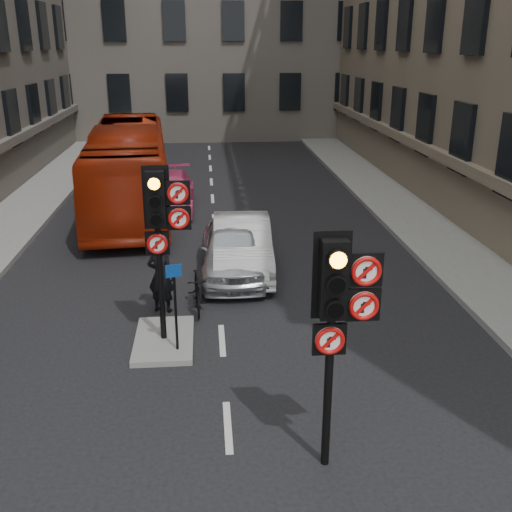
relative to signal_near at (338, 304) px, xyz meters
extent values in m
cube|color=gray|center=(5.71, 11.01, -2.50)|extent=(3.00, 50.00, 0.16)
cube|color=gray|center=(-2.69, 4.01, -2.52)|extent=(1.20, 2.00, 0.12)
cylinder|color=black|center=(-0.09, 0.01, -1.38)|extent=(0.12, 0.12, 2.40)
cube|color=black|center=(-0.09, 0.01, 0.37)|extent=(0.36, 0.28, 1.10)
cube|color=black|center=(-0.09, 0.14, 0.37)|extent=(0.52, 0.03, 1.25)
cylinder|color=orange|center=(-0.09, -0.24, 0.72)|extent=(0.22, 0.01, 0.22)
cylinder|color=black|center=(-0.09, -0.24, 0.37)|extent=(0.22, 0.01, 0.22)
cylinder|color=black|center=(-0.09, -0.24, 0.02)|extent=(0.22, 0.01, 0.22)
cube|color=black|center=(0.33, -0.01, 0.49)|extent=(0.47, 0.05, 0.47)
cylinder|color=white|center=(0.33, -0.05, 0.49)|extent=(0.41, 0.02, 0.41)
torus|color=#BF0C0A|center=(0.33, -0.07, 0.49)|extent=(0.41, 0.06, 0.41)
cube|color=#BF0C0A|center=(0.33, -0.07, 0.49)|extent=(0.25, 0.01, 0.25)
cube|color=black|center=(0.33, -0.01, -0.01)|extent=(0.47, 0.05, 0.47)
cylinder|color=white|center=(0.33, -0.05, -0.01)|extent=(0.41, 0.02, 0.41)
torus|color=#BF0C0A|center=(0.33, -0.07, -0.01)|extent=(0.41, 0.06, 0.41)
cube|color=#BF0C0A|center=(0.33, -0.07, -0.01)|extent=(0.25, 0.01, 0.25)
cube|color=black|center=(-0.11, -0.01, -0.51)|extent=(0.47, 0.05, 0.47)
cylinder|color=white|center=(-0.11, -0.05, -0.51)|extent=(0.41, 0.02, 0.41)
torus|color=#BF0C0A|center=(-0.11, -0.07, -0.51)|extent=(0.41, 0.06, 0.41)
cube|color=#BF0C0A|center=(-0.11, -0.07, -0.51)|extent=(0.25, 0.01, 0.25)
cylinder|color=black|center=(-2.69, 4.01, -1.26)|extent=(0.12, 0.12, 2.40)
cube|color=black|center=(-2.69, 4.01, 0.49)|extent=(0.36, 0.28, 1.10)
cube|color=black|center=(-2.69, 4.14, 0.49)|extent=(0.52, 0.03, 1.25)
cylinder|color=orange|center=(-2.69, 3.76, 0.84)|extent=(0.22, 0.02, 0.22)
cylinder|color=black|center=(-2.69, 3.76, 0.49)|extent=(0.22, 0.02, 0.22)
cylinder|color=black|center=(-2.69, 3.76, 0.14)|extent=(0.22, 0.02, 0.22)
cube|color=black|center=(-2.27, 3.99, 0.61)|extent=(0.47, 0.05, 0.47)
cylinder|color=white|center=(-2.27, 3.95, 0.61)|extent=(0.41, 0.02, 0.41)
torus|color=#BF0C0A|center=(-2.27, 3.93, 0.61)|extent=(0.41, 0.06, 0.41)
cube|color=#BF0C0A|center=(-2.27, 3.93, 0.61)|extent=(0.25, 0.02, 0.25)
cube|color=black|center=(-2.27, 3.99, 0.11)|extent=(0.47, 0.05, 0.47)
cylinder|color=white|center=(-2.27, 3.95, 0.11)|extent=(0.41, 0.02, 0.41)
torus|color=#BF0C0A|center=(-2.27, 3.93, 0.11)|extent=(0.41, 0.06, 0.41)
cube|color=#BF0C0A|center=(-2.27, 3.93, 0.11)|extent=(0.25, 0.02, 0.25)
cube|color=black|center=(-2.71, 3.99, -0.39)|extent=(0.47, 0.05, 0.47)
cylinder|color=white|center=(-2.71, 3.95, -0.39)|extent=(0.41, 0.02, 0.41)
torus|color=#BF0C0A|center=(-2.71, 3.93, -0.39)|extent=(0.41, 0.06, 0.41)
cube|color=#BF0C0A|center=(-2.71, 3.93, -0.39)|extent=(0.25, 0.02, 0.25)
imported|color=#A8AAAF|center=(-1.08, 7.76, -1.87)|extent=(1.73, 4.18, 1.42)
imported|color=silver|center=(-0.80, 8.07, -1.87)|extent=(1.65, 4.39, 1.43)
imported|color=#D94077|center=(-3.13, 14.44, -1.91)|extent=(1.90, 4.65, 1.35)
imported|color=#99220B|center=(-4.52, 14.69, -1.04)|extent=(3.48, 11.25, 3.09)
imported|color=black|center=(-2.01, 5.55, -2.13)|extent=(0.52, 1.52, 0.90)
imported|color=black|center=(-2.81, 5.59, -1.71)|extent=(0.72, 0.58, 1.74)
cylinder|color=black|center=(-2.39, 3.49, -1.57)|extent=(0.05, 0.05, 1.78)
cube|color=navy|center=(-2.39, 3.44, -0.77)|extent=(0.31, 0.10, 0.25)
camera|label=1|loc=(-1.73, -7.21, 3.33)|focal=42.00mm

